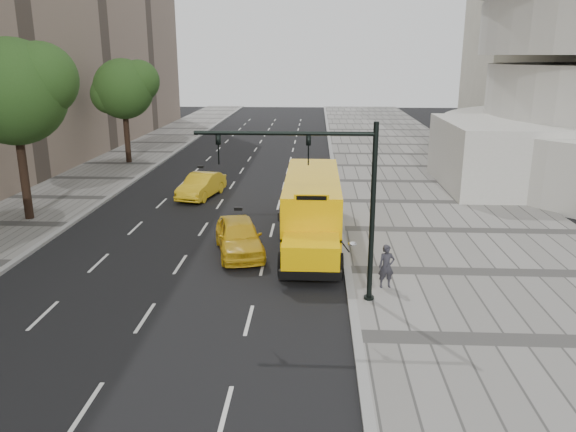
{
  "coord_description": "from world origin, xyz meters",
  "views": [
    {
      "loc": [
        4.65,
        -26.87,
        8.46
      ],
      "look_at": [
        3.5,
        -4.0,
        1.9
      ],
      "focal_mm": 35.0,
      "sensor_mm": 36.0,
      "label": 1
    }
  ],
  "objects_px": {
    "tree_b": "(15,91)",
    "taxi_near": "(239,236)",
    "traffic_signal": "(331,190)",
    "school_bus": "(312,203)",
    "tree_c": "(124,88)",
    "pedestrian": "(386,266)",
    "taxi_far": "(201,186)"
  },
  "relations": [
    {
      "from": "tree_b",
      "to": "pedestrian",
      "type": "relative_size",
      "value": 5.69
    },
    {
      "from": "tree_c",
      "to": "school_bus",
      "type": "relative_size",
      "value": 0.72
    },
    {
      "from": "tree_c",
      "to": "taxi_far",
      "type": "height_order",
      "value": "tree_c"
    },
    {
      "from": "taxi_far",
      "to": "traffic_signal",
      "type": "distance_m",
      "value": 17.15
    },
    {
      "from": "school_bus",
      "to": "taxi_near",
      "type": "distance_m",
      "value": 4.06
    },
    {
      "from": "taxi_far",
      "to": "pedestrian",
      "type": "height_order",
      "value": "pedestrian"
    },
    {
      "from": "tree_b",
      "to": "school_bus",
      "type": "distance_m",
      "value": 15.87
    },
    {
      "from": "school_bus",
      "to": "taxi_near",
      "type": "height_order",
      "value": "school_bus"
    },
    {
      "from": "school_bus",
      "to": "traffic_signal",
      "type": "xyz_separation_m",
      "value": [
        0.69,
        -7.22,
        2.33
      ]
    },
    {
      "from": "tree_b",
      "to": "pedestrian",
      "type": "height_order",
      "value": "tree_b"
    },
    {
      "from": "tree_c",
      "to": "taxi_near",
      "type": "distance_m",
      "value": 24.49
    },
    {
      "from": "tree_c",
      "to": "taxi_near",
      "type": "height_order",
      "value": "tree_c"
    },
    {
      "from": "tree_c",
      "to": "taxi_near",
      "type": "xyz_separation_m",
      "value": [
        11.72,
        -20.86,
        -5.19
      ]
    },
    {
      "from": "school_bus",
      "to": "pedestrian",
      "type": "relative_size",
      "value": 7.01
    },
    {
      "from": "school_bus",
      "to": "pedestrian",
      "type": "distance_m",
      "value": 6.79
    },
    {
      "from": "taxi_near",
      "to": "pedestrian",
      "type": "height_order",
      "value": "pedestrian"
    },
    {
      "from": "tree_c",
      "to": "taxi_far",
      "type": "relative_size",
      "value": 1.85
    },
    {
      "from": "pedestrian",
      "to": "tree_c",
      "type": "bearing_deg",
      "value": 117.42
    },
    {
      "from": "taxi_far",
      "to": "tree_c",
      "type": "bearing_deg",
      "value": 139.24
    },
    {
      "from": "pedestrian",
      "to": "traffic_signal",
      "type": "distance_m",
      "value": 3.92
    },
    {
      "from": "taxi_far",
      "to": "traffic_signal",
      "type": "bearing_deg",
      "value": -50.62
    },
    {
      "from": "tree_b",
      "to": "taxi_near",
      "type": "height_order",
      "value": "tree_b"
    },
    {
      "from": "pedestrian",
      "to": "traffic_signal",
      "type": "relative_size",
      "value": 0.26
    },
    {
      "from": "taxi_near",
      "to": "traffic_signal",
      "type": "distance_m",
      "value": 7.08
    },
    {
      "from": "tree_b",
      "to": "tree_c",
      "type": "height_order",
      "value": "tree_b"
    },
    {
      "from": "tree_b",
      "to": "tree_c",
      "type": "bearing_deg",
      "value": 90.04
    },
    {
      "from": "school_bus",
      "to": "traffic_signal",
      "type": "relative_size",
      "value": 1.81
    },
    {
      "from": "traffic_signal",
      "to": "school_bus",
      "type": "bearing_deg",
      "value": 95.47
    },
    {
      "from": "taxi_near",
      "to": "taxi_far",
      "type": "height_order",
      "value": "taxi_near"
    },
    {
      "from": "taxi_far",
      "to": "traffic_signal",
      "type": "relative_size",
      "value": 0.7
    },
    {
      "from": "tree_b",
      "to": "traffic_signal",
      "type": "distance_m",
      "value": 18.41
    },
    {
      "from": "tree_c",
      "to": "pedestrian",
      "type": "xyz_separation_m",
      "value": [
        17.72,
        -24.69,
        -5.01
      ]
    }
  ]
}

